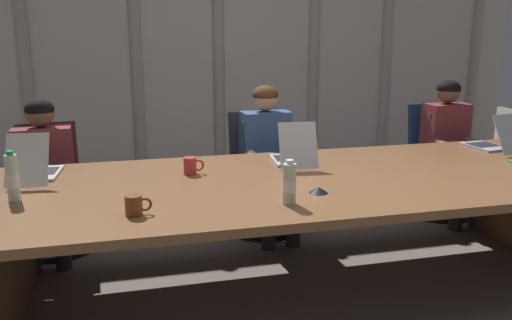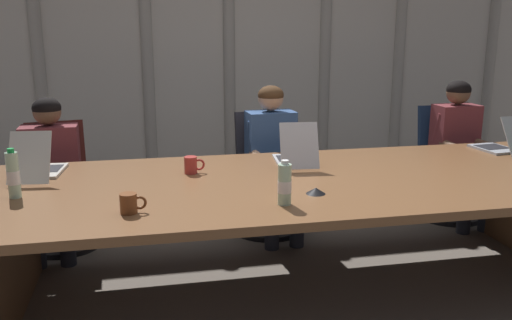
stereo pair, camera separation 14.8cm
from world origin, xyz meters
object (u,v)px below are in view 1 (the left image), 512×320
office_chair_left_mid (261,186)px  person_left_end (44,168)px  water_bottle_primary (12,178)px  conference_mic_left_side (318,190)px  laptop_left_mid (293,155)px  office_chair_left_end (53,202)px  office_chair_center (438,173)px  coffee_mug_far (135,205)px  laptop_left_end (36,169)px  water_bottle_secondary (289,184)px  coffee_mug_near (191,166)px  laptop_center (493,142)px  person_left_mid (269,152)px  person_center (450,141)px

office_chair_left_mid → person_left_end: person_left_end is taller
water_bottle_primary → conference_mic_left_side: (1.63, -0.27, -0.11)m
laptop_left_mid → office_chair_left_end: size_ratio=0.50×
office_chair_center → coffee_mug_far: size_ratio=7.16×
laptop_left_end → coffee_mug_far: (0.57, -0.82, -0.01)m
water_bottle_secondary → water_bottle_primary: bearing=163.9°
office_chair_center → coffee_mug_near: (-2.32, -0.85, 0.43)m
coffee_mug_near → coffee_mug_far: (-0.37, -0.70, -0.00)m
person_left_end → water_bottle_secondary: size_ratio=4.78×
office_chair_left_end → coffee_mug_near: office_chair_left_end is taller
laptop_center → office_chair_left_mid: bearing=59.9°
water_bottle_secondary → person_left_mid: bearing=78.9°
laptop_center → person_center: person_center is taller
water_bottle_secondary → coffee_mug_near: bearing=120.6°
laptop_left_mid → office_chair_left_end: laptop_left_mid is taller
person_center → coffee_mug_far: bearing=-64.4°
laptop_left_mid → conference_mic_left_side: laptop_left_mid is taller
person_left_mid → laptop_center: bearing=67.3°
coffee_mug_far → laptop_center: bearing=17.2°
laptop_center → coffee_mug_far: laptop_center is taller
office_chair_left_mid → water_bottle_primary: water_bottle_primary is taller
office_chair_left_end → water_bottle_secondary: 2.13m
laptop_left_mid → person_center: bearing=-64.4°
person_center → coffee_mug_near: 2.42m
office_chair_center → conference_mic_left_side: bearing=-49.5°
laptop_center → coffee_mug_far: bearing=100.7°
person_left_end → coffee_mug_near: person_left_end is taller
laptop_left_end → conference_mic_left_side: 1.73m
office_chair_left_mid → water_bottle_primary: size_ratio=3.47×
coffee_mug_far → person_left_mid: bearing=52.3°
office_chair_left_mid → office_chair_center: size_ratio=1.00×
office_chair_left_end → person_center: bearing=78.5°
person_center → coffee_mug_far: 3.02m
coffee_mug_far → conference_mic_left_side: coffee_mug_far is taller
office_chair_center → coffee_mug_near: 2.51m
laptop_left_end → office_chair_left_mid: bearing=-60.4°
conference_mic_left_side → coffee_mug_far: bearing=-173.2°
office_chair_left_end → person_left_end: (-0.02, -0.16, 0.31)m
laptop_left_mid → laptop_center: bearing=-83.2°
laptop_left_mid → office_chair_center: (1.62, 0.75, -0.43)m
laptop_left_mid → water_bottle_secondary: laptop_left_mid is taller
laptop_center → office_chair_left_end: laptop_center is taller
office_chair_left_mid → coffee_mug_far: 1.91m
office_chair_left_end → person_left_end: 0.35m
person_left_mid → coffee_mug_far: bearing=-41.5°
laptop_left_end → person_left_mid: size_ratio=0.44×
office_chair_left_mid → person_left_mid: size_ratio=0.80×
water_bottle_primary → coffee_mug_near: bearing=17.4°
water_bottle_primary → coffee_mug_near: (0.99, 0.31, -0.07)m
conference_mic_left_side → person_left_end: bearing=141.9°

